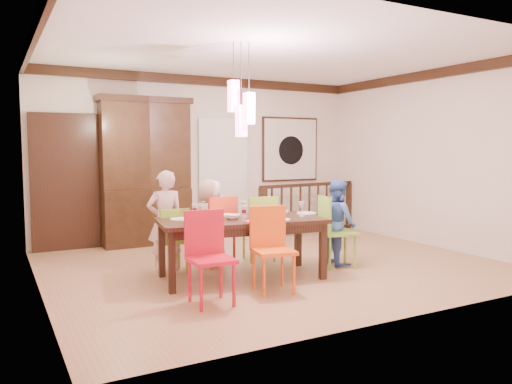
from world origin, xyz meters
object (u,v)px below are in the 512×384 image
person_end_right (338,222)px  dining_table (242,226)px  chair_far_left (171,235)px  balustrade (309,207)px  person_far_left (165,221)px  chair_end_right (338,226)px  china_hutch (146,171)px  person_far_mid (210,222)px

person_end_right → dining_table: bearing=100.5°
dining_table → chair_far_left: 0.98m
balustrade → person_far_left: bearing=-161.7°
person_far_left → chair_far_left: bearing=110.3°
dining_table → chair_end_right: (1.43, -0.08, -0.11)m
chair_end_right → chair_far_left: bearing=86.5°
chair_end_right → balustrade: 2.74m
person_end_right → china_hutch: bearing=44.7°
china_hutch → person_far_left: (-0.29, -1.92, -0.57)m
chair_end_right → balustrade: size_ratio=0.42×
china_hutch → balustrade: china_hutch is taller
person_far_mid → person_end_right: size_ratio=1.01×
chair_end_right → china_hutch: size_ratio=0.39×
china_hutch → person_far_left: 2.02m
chair_far_left → person_end_right: 2.30m
dining_table → chair_far_left: (-0.68, 0.69, -0.17)m
dining_table → person_end_right: 1.53m
dining_table → person_far_left: person_far_left is taller
person_far_mid → person_end_right: 1.79m
china_hutch → person_end_right: size_ratio=2.07×
chair_far_left → person_far_mid: (0.61, 0.16, 0.11)m
dining_table → china_hutch: (-0.43, 2.73, 0.57)m
china_hutch → chair_far_left: bearing=-97.1°
chair_end_right → person_far_left: person_far_left is taller
balustrade → person_far_mid: size_ratio=1.93×
person_far_mid → person_far_left: bearing=0.3°
person_far_left → person_far_mid: bearing=-173.6°
balustrade → person_far_left: 3.71m
person_end_right → balustrade: bearing=-16.9°
chair_far_left → china_hutch: size_ratio=0.35×
balustrade → person_far_left: size_ratio=1.74×
chair_end_right → balustrade: (1.20, 2.46, -0.06)m
person_far_mid → chair_end_right: bearing=145.5°
dining_table → china_hutch: size_ratio=0.87×
person_far_left → person_end_right: person_far_left is taller
china_hutch → person_far_mid: size_ratio=2.06×
balustrade → person_end_right: person_end_right is taller
chair_end_right → person_end_right: (0.10, 0.13, 0.04)m
balustrade → person_far_mid: bearing=-157.3°
dining_table → chair_end_right: bearing=6.0°
china_hutch → person_far_left: china_hutch is taller
dining_table → chair_far_left: bearing=144.0°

